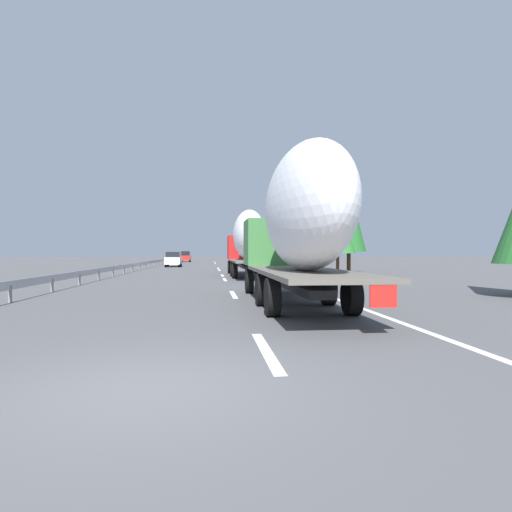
% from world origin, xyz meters
% --- Properties ---
extents(ground_plane, '(260.00, 260.00, 0.00)m').
position_xyz_m(ground_plane, '(40.00, 0.00, 0.00)').
color(ground_plane, '#4C4C4F').
extents(lane_stripe_0, '(3.20, 0.20, 0.01)m').
position_xyz_m(lane_stripe_0, '(2.00, -1.80, 0.00)').
color(lane_stripe_0, white).
rests_on(lane_stripe_0, ground_plane).
extents(lane_stripe_1, '(3.20, 0.20, 0.01)m').
position_xyz_m(lane_stripe_1, '(12.39, -1.80, 0.00)').
color(lane_stripe_1, white).
rests_on(lane_stripe_1, ground_plane).
extents(lane_stripe_2, '(3.20, 0.20, 0.01)m').
position_xyz_m(lane_stripe_2, '(22.47, -1.80, 0.00)').
color(lane_stripe_2, white).
rests_on(lane_stripe_2, ground_plane).
extents(lane_stripe_3, '(3.20, 0.20, 0.01)m').
position_xyz_m(lane_stripe_3, '(27.53, -1.80, 0.00)').
color(lane_stripe_3, white).
rests_on(lane_stripe_3, ground_plane).
extents(lane_stripe_4, '(3.20, 0.20, 0.01)m').
position_xyz_m(lane_stripe_4, '(37.58, -1.80, 0.00)').
color(lane_stripe_4, white).
rests_on(lane_stripe_4, ground_plane).
extents(lane_stripe_5, '(3.20, 0.20, 0.01)m').
position_xyz_m(lane_stripe_5, '(42.91, -1.80, 0.00)').
color(lane_stripe_5, white).
rests_on(lane_stripe_5, ground_plane).
extents(lane_stripe_6, '(3.20, 0.20, 0.01)m').
position_xyz_m(lane_stripe_6, '(62.96, -1.80, 0.00)').
color(lane_stripe_6, white).
rests_on(lane_stripe_6, ground_plane).
extents(lane_stripe_7, '(3.20, 0.20, 0.01)m').
position_xyz_m(lane_stripe_7, '(68.68, -1.80, 0.00)').
color(lane_stripe_7, white).
rests_on(lane_stripe_7, ground_plane).
extents(lane_stripe_8, '(3.20, 0.20, 0.01)m').
position_xyz_m(lane_stripe_8, '(75.50, -1.80, 0.00)').
color(lane_stripe_8, white).
rests_on(lane_stripe_8, ground_plane).
extents(edge_line_right, '(110.00, 0.20, 0.01)m').
position_xyz_m(edge_line_right, '(45.00, -5.50, 0.00)').
color(edge_line_right, white).
rests_on(edge_line_right, ground_plane).
extents(truck_lead, '(13.18, 2.55, 4.71)m').
position_xyz_m(truck_lead, '(26.26, -3.60, 2.59)').
color(truck_lead, '#B21919').
rests_on(truck_lead, ground_plane).
extents(truck_trailing, '(12.48, 2.55, 4.84)m').
position_xyz_m(truck_trailing, '(7.97, -3.60, 2.69)').
color(truck_trailing, '#387038').
rests_on(truck_trailing, ground_plane).
extents(car_red_compact, '(4.30, 1.72, 1.95)m').
position_xyz_m(car_red_compact, '(76.34, 3.44, 0.97)').
color(car_red_compact, red).
rests_on(car_red_compact, ground_plane).
extents(car_white_van, '(4.63, 1.79, 1.78)m').
position_xyz_m(car_white_van, '(48.16, 3.45, 0.91)').
color(car_white_van, white).
rests_on(car_white_van, ground_plane).
extents(road_sign, '(0.10, 0.90, 3.36)m').
position_xyz_m(road_sign, '(51.77, -6.70, 2.32)').
color(road_sign, gray).
rests_on(road_sign, ground_plane).
extents(tree_0, '(2.91, 2.91, 5.93)m').
position_xyz_m(tree_0, '(29.88, -11.38, 3.78)').
color(tree_0, '#472D19').
rests_on(tree_0, ground_plane).
extents(tree_2, '(2.52, 2.52, 7.04)m').
position_xyz_m(tree_2, '(39.49, -12.66, 4.35)').
color(tree_2, '#472D19').
rests_on(tree_2, ground_plane).
extents(tree_3, '(2.90, 2.90, 7.63)m').
position_xyz_m(tree_3, '(30.97, -12.67, 4.70)').
color(tree_3, '#472D19').
rests_on(tree_3, ground_plane).
extents(tree_4, '(3.02, 3.02, 6.99)m').
position_xyz_m(tree_4, '(48.75, -10.72, 4.39)').
color(tree_4, '#472D19').
rests_on(tree_4, ground_plane).
extents(guardrail_median, '(94.00, 0.10, 0.76)m').
position_xyz_m(guardrail_median, '(43.00, 6.00, 0.58)').
color(guardrail_median, '#9EA0A5').
rests_on(guardrail_median, ground_plane).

